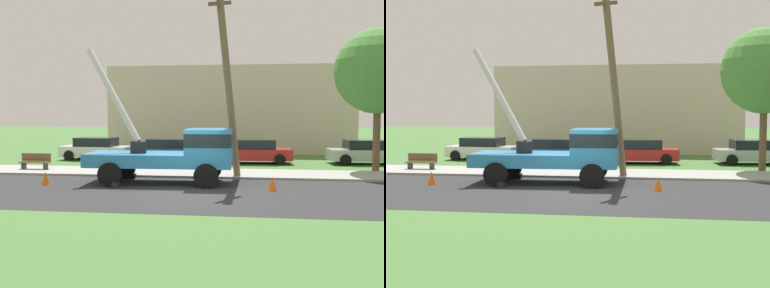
# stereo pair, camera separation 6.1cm
# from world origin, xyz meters

# --- Properties ---
(ground_plane) EXTENTS (120.00, 120.00, 0.00)m
(ground_plane) POSITION_xyz_m (0.00, 12.00, 0.00)
(ground_plane) COLOR #477538
(road_asphalt) EXTENTS (80.00, 7.77, 0.01)m
(road_asphalt) POSITION_xyz_m (0.00, 0.00, 0.00)
(road_asphalt) COLOR #2B2B2D
(road_asphalt) RESTS_ON ground
(sidewalk_strip) EXTENTS (80.00, 3.17, 0.10)m
(sidewalk_strip) POSITION_xyz_m (0.00, 5.47, 0.05)
(sidewalk_strip) COLOR #9E9E99
(sidewalk_strip) RESTS_ON ground
(utility_truck) EXTENTS (6.83, 3.21, 5.98)m
(utility_truck) POSITION_xyz_m (-0.60, 2.32, 1.41)
(utility_truck) COLOR #2D84C6
(utility_truck) RESTS_ON ground
(leaning_utility_pole) EXTENTS (1.38, 2.62, 8.85)m
(leaning_utility_pole) POSITION_xyz_m (1.37, 3.70, 4.55)
(leaning_utility_pole) COLOR brown
(leaning_utility_pole) RESTS_ON ground
(traffic_cone_ahead) EXTENTS (0.36, 0.36, 0.56)m
(traffic_cone_ahead) POSITION_xyz_m (3.32, 0.92, 0.28)
(traffic_cone_ahead) COLOR orange
(traffic_cone_ahead) RESTS_ON ground
(traffic_cone_behind) EXTENTS (0.36, 0.36, 0.56)m
(traffic_cone_behind) POSITION_xyz_m (-6.14, 1.18, 0.28)
(traffic_cone_behind) COLOR orange
(traffic_cone_behind) RESTS_ON ground
(parked_sedan_white) EXTENTS (4.50, 2.18, 1.42)m
(parked_sedan_white) POSITION_xyz_m (-7.45, 11.36, 0.71)
(parked_sedan_white) COLOR silver
(parked_sedan_white) RESTS_ON ground
(parked_sedan_blue) EXTENTS (4.41, 2.04, 1.42)m
(parked_sedan_blue) POSITION_xyz_m (-2.64, 10.60, 0.71)
(parked_sedan_blue) COLOR #263F99
(parked_sedan_blue) RESTS_ON ground
(parked_sedan_red) EXTENTS (4.50, 2.19, 1.42)m
(parked_sedan_red) POSITION_xyz_m (2.50, 10.67, 0.71)
(parked_sedan_red) COLOR #B21E1E
(parked_sedan_red) RESTS_ON ground
(parked_sedan_silver) EXTENTS (4.52, 2.23, 1.42)m
(parked_sedan_silver) POSITION_xyz_m (9.07, 11.15, 0.71)
(parked_sedan_silver) COLOR #B7B7BF
(parked_sedan_silver) RESTS_ON ground
(park_bench) EXTENTS (1.60, 0.45, 0.90)m
(park_bench) POSITION_xyz_m (-8.73, 5.54, 0.46)
(park_bench) COLOR brown
(park_bench) RESTS_ON ground
(roadside_tree_far) EXTENTS (4.40, 4.40, 7.36)m
(roadside_tree_far) POSITION_xyz_m (8.80, 7.84, 5.14)
(roadside_tree_far) COLOR brown
(roadside_tree_far) RESTS_ON ground
(lowrise_building_backdrop) EXTENTS (18.00, 6.00, 6.40)m
(lowrise_building_backdrop) POSITION_xyz_m (0.64, 19.55, 3.20)
(lowrise_building_backdrop) COLOR beige
(lowrise_building_backdrop) RESTS_ON ground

